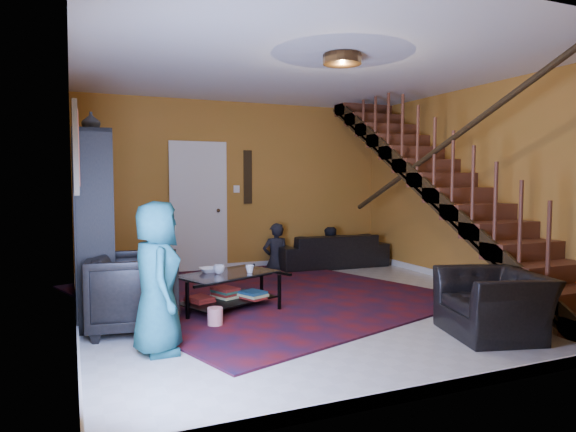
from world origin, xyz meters
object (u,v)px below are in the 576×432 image
at_px(sofa, 330,250).
at_px(coffee_table, 227,289).
at_px(armchair_right, 494,304).
at_px(bookshelf, 92,228).
at_px(armchair_left, 135,292).

xyz_separation_m(sofa, coffee_table, (-2.47, -2.17, -0.04)).
bearing_deg(sofa, armchair_right, 85.79).
xyz_separation_m(sofa, armchair_right, (-0.39, -4.13, 0.02)).
distance_m(bookshelf, sofa, 4.31).
relative_size(bookshelf, armchair_right, 2.11).
bearing_deg(coffee_table, bookshelf, 161.82).
bearing_deg(armchair_right, sofa, -170.57).
bearing_deg(bookshelf, sofa, 23.53).
distance_m(bookshelf, armchair_left, 1.14).
bearing_deg(armchair_left, sofa, -44.69).
height_order(armchair_left, armchair_right, armchair_left).
distance_m(armchair_left, coffee_table, 1.18).
xyz_separation_m(sofa, armchair_left, (-3.55, -2.62, 0.11)).
xyz_separation_m(bookshelf, armchair_right, (3.52, -2.43, -0.66)).
relative_size(armchair_left, coffee_table, 0.67).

